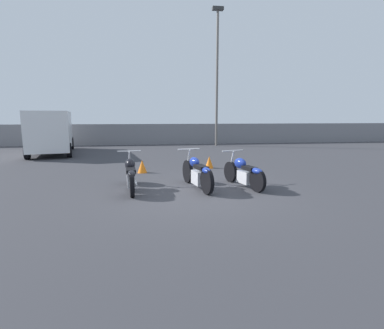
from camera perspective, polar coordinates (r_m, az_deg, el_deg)
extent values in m
plane|color=#38383D|center=(7.82, 0.72, -5.56)|extent=(60.00, 60.00, 0.00)
cube|color=gray|center=(20.97, -4.77, 5.76)|extent=(40.00, 0.04, 1.43)
cylinder|color=slate|center=(20.29, 4.78, 15.69)|extent=(0.16, 0.16, 8.54)
cube|color=#333333|center=(21.23, 4.96, 27.50)|extent=(0.70, 0.35, 0.20)
cylinder|color=black|center=(9.03, -11.78, -1.64)|extent=(0.16, 0.65, 0.64)
cylinder|color=black|center=(7.59, -11.38, -3.71)|extent=(0.16, 0.65, 0.64)
cube|color=silver|center=(8.24, -11.57, -2.91)|extent=(0.25, 0.55, 0.35)
ellipsoid|color=black|center=(8.42, -11.72, 0.02)|extent=(0.33, 0.50, 0.33)
cube|color=black|center=(7.94, -11.57, -1.14)|extent=(0.29, 0.54, 0.10)
ellipsoid|color=black|center=(7.58, -11.46, -1.74)|extent=(0.24, 0.46, 0.16)
cylinder|color=silver|center=(8.83, -11.90, 2.52)|extent=(0.67, 0.10, 0.04)
cylinder|color=silver|center=(8.93, -11.84, 0.42)|extent=(0.08, 0.26, 0.65)
cylinder|color=silver|center=(8.12, -10.67, -3.53)|extent=(0.13, 0.59, 0.07)
cylinder|color=black|center=(9.02, -0.82, -1.34)|extent=(0.25, 0.68, 0.68)
cylinder|color=black|center=(7.69, 2.89, -3.22)|extent=(0.25, 0.68, 0.68)
cube|color=silver|center=(8.29, 1.07, -2.53)|extent=(0.31, 0.56, 0.37)
ellipsoid|color=navy|center=(8.45, 0.46, 0.46)|extent=(0.34, 0.53, 0.28)
cube|color=black|center=(8.00, 1.74, -0.55)|extent=(0.35, 0.58, 0.10)
ellipsoid|color=navy|center=(7.69, 2.76, -1.16)|extent=(0.29, 0.47, 0.16)
cylinder|color=silver|center=(8.83, -0.60, 2.95)|extent=(0.66, 0.18, 0.04)
cylinder|color=silver|center=(8.92, -0.71, 0.78)|extent=(0.11, 0.27, 0.67)
cylinder|color=silver|center=(8.22, 2.23, -3.12)|extent=(0.20, 0.61, 0.07)
cylinder|color=black|center=(9.20, 7.35, -1.39)|extent=(0.27, 0.62, 0.62)
cylinder|color=black|center=(8.10, 12.38, -3.00)|extent=(0.27, 0.62, 0.62)
cube|color=silver|center=(8.59, 9.95, -2.43)|extent=(0.33, 0.52, 0.34)
ellipsoid|color=navy|center=(8.72, 9.17, 0.24)|extent=(0.38, 0.53, 0.30)
cube|color=black|center=(8.35, 10.89, -0.73)|extent=(0.36, 0.50, 0.10)
ellipsoid|color=navy|center=(8.09, 12.23, -1.21)|extent=(0.32, 0.48, 0.16)
cylinder|color=silver|center=(9.02, 7.77, 2.63)|extent=(0.70, 0.24, 0.04)
cylinder|color=silver|center=(9.10, 7.55, 0.60)|extent=(0.12, 0.26, 0.64)
cylinder|color=silver|center=(8.57, 11.11, -2.93)|extent=(0.25, 0.63, 0.07)
cube|color=white|center=(17.53, -25.27, 5.96)|extent=(2.94, 5.37, 1.94)
cube|color=black|center=(20.03, -24.74, 7.56)|extent=(1.68, 0.39, 0.58)
cylinder|color=black|center=(19.61, -27.24, 3.45)|extent=(0.36, 0.73, 0.70)
cylinder|color=black|center=(19.47, -21.96, 3.77)|extent=(0.36, 0.73, 0.70)
cylinder|color=black|center=(15.78, -28.91, 2.13)|extent=(0.36, 0.73, 0.70)
cylinder|color=black|center=(15.61, -22.35, 2.53)|extent=(0.36, 0.73, 0.70)
cone|color=orange|center=(10.74, -9.47, -0.35)|extent=(0.34, 0.34, 0.45)
cone|color=orange|center=(11.55, 3.29, 0.45)|extent=(0.33, 0.33, 0.46)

